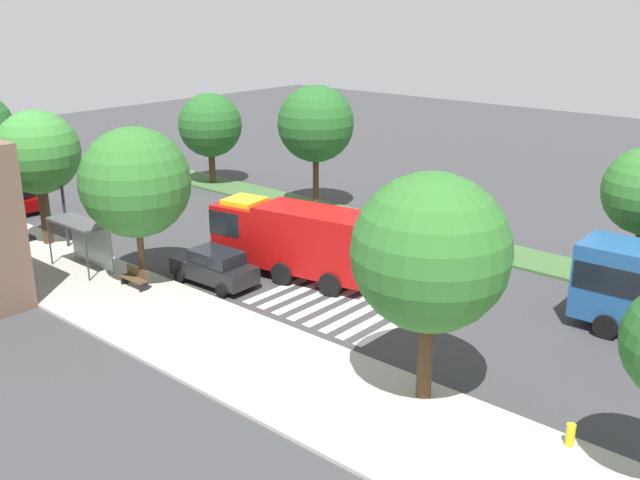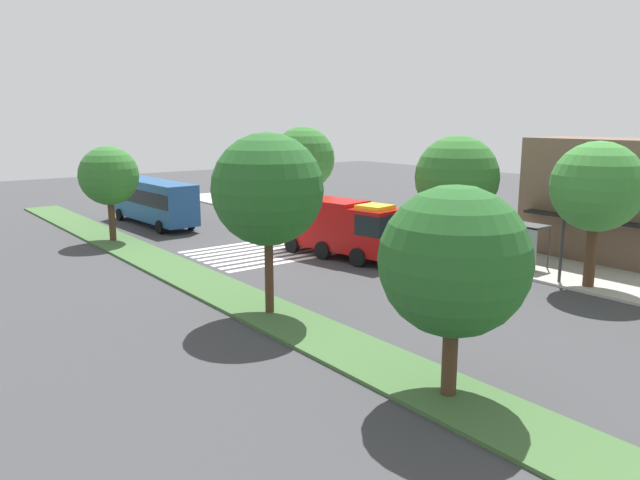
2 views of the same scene
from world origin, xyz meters
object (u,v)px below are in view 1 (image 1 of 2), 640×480
at_px(bus_stop_shelter, 85,234).
at_px(sidewalk_tree_east, 38,153).
at_px(sidewalk_tree_west, 430,253).
at_px(median_tree_west, 316,124).
at_px(fire_truck, 290,236).
at_px(parked_car_mid, 17,198).
at_px(fire_hydrant, 570,435).
at_px(street_lamp, 62,188).
at_px(median_tree_center, 210,125).
at_px(parked_car_west, 215,267).
at_px(sidewalk_tree_center, 135,183).
at_px(bench_near_shelter, 135,278).

distance_m(bus_stop_shelter, sidewalk_tree_east, 6.01).
bearing_deg(sidewalk_tree_west, median_tree_west, -39.68).
relative_size(fire_truck, sidewalk_tree_west, 1.16).
distance_m(parked_car_mid, fire_hydrant, 37.15).
distance_m(street_lamp, sidewalk_tree_east, 2.27).
height_order(sidewalk_tree_east, median_tree_center, sidewalk_tree_east).
bearing_deg(median_tree_west, parked_car_west, 111.20).
distance_m(parked_car_west, sidewalk_tree_center, 5.32).
bearing_deg(parked_car_west, fire_hydrant, 172.03).
height_order(bus_stop_shelter, sidewalk_tree_west, sidewalk_tree_west).
relative_size(bus_stop_shelter, sidewalk_tree_center, 0.48).
xyz_separation_m(sidewalk_tree_west, fire_hydrant, (-4.88, -0.50, -4.76)).
height_order(bench_near_shelter, sidewalk_tree_east, sidewalk_tree_east).
bearing_deg(sidewalk_tree_west, bench_near_shelter, 2.37).
bearing_deg(street_lamp, median_tree_west, -108.87).
bearing_deg(fire_hydrant, sidewalk_tree_east, 0.98).
height_order(bus_stop_shelter, median_tree_west, median_tree_west).
bearing_deg(sidewalk_tree_east, sidewalk_tree_center, 180.00).
bearing_deg(fire_hydrant, bench_near_shelter, 3.21).
bearing_deg(sidewalk_tree_center, median_tree_west, -81.10).
xyz_separation_m(fire_truck, sidewalk_tree_east, (13.20, 5.43, 3.15)).
height_order(parked_car_west, parked_car_mid, parked_car_west).
bearing_deg(median_tree_center, bus_stop_shelter, 119.11).
distance_m(fire_truck, bench_near_shelter, 7.51).
height_order(bench_near_shelter, median_tree_center, median_tree_center).
distance_m(bench_near_shelter, median_tree_west, 16.65).
bearing_deg(sidewalk_tree_west, parked_car_mid, -3.90).
xyz_separation_m(bus_stop_shelter, median_tree_west, (-1.34, -15.71, 3.63)).
height_order(sidewalk_tree_center, sidewalk_tree_east, sidewalk_tree_center).
distance_m(parked_car_west, median_tree_center, 20.09).
relative_size(parked_car_west, median_tree_west, 0.57).
height_order(parked_car_west, bench_near_shelter, parked_car_west).
bearing_deg(parked_car_mid, fire_hydrant, -179.78).
relative_size(sidewalk_tree_center, fire_hydrant, 10.50).
height_order(fire_truck, fire_hydrant, fire_truck).
height_order(bench_near_shelter, sidewalk_tree_center, sidewalk_tree_center).
bearing_deg(fire_truck, median_tree_center, -39.35).
relative_size(sidewalk_tree_west, median_tree_west, 0.99).
xyz_separation_m(sidewalk_tree_east, fire_hydrant, (-29.35, -0.50, -4.66)).
distance_m(bus_stop_shelter, median_tree_center, 18.14).
xyz_separation_m(sidewalk_tree_west, median_tree_center, (28.22, -15.04, -0.93)).
bearing_deg(bus_stop_shelter, parked_car_mid, -12.65).
bearing_deg(median_tree_west, street_lamp, 71.13).
bearing_deg(bench_near_shelter, median_tree_west, -80.39).
distance_m(parked_car_west, street_lamp, 10.44).
relative_size(median_tree_west, median_tree_center, 1.20).
relative_size(parked_car_mid, median_tree_center, 0.67).
bearing_deg(fire_hydrant, parked_car_mid, -2.62).
bearing_deg(parked_car_mid, fire_truck, -168.39).
bearing_deg(bench_near_shelter, parked_car_west, -129.25).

